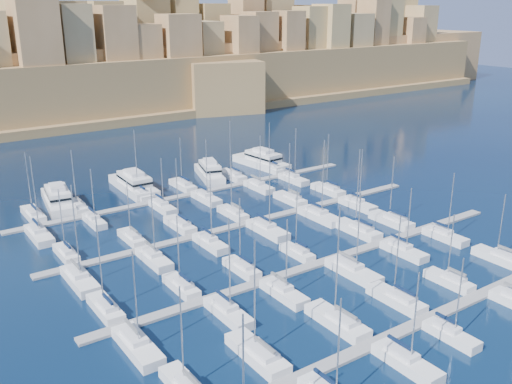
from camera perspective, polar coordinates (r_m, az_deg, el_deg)
ground at (r=105.68m, az=2.50°, el=-4.77°), size 600.00×600.00×0.00m
pontoon_near at (r=84.08m, az=16.96°, el=-11.99°), size 84.00×2.00×0.40m
pontoon_mid_near at (r=97.19m, az=6.81°, el=-6.93°), size 84.00×2.00×0.40m
pontoon_mid_far at (r=113.11m, az=-0.56°, el=-3.04°), size 84.00×2.00×0.40m
pontoon_far at (r=130.79m, az=-5.99°, el=-0.12°), size 84.00×2.00×0.40m
sailboat_1 at (r=72.51m, az=0.17°, el=-15.89°), size 3.07×10.23×16.00m
sailboat_2 at (r=79.61m, az=8.17°, el=-12.66°), size 3.08×10.25×17.42m
sailboat_3 at (r=86.55m, az=13.90°, el=-10.35°), size 2.84×9.48×13.80m
sailboat_4 at (r=94.12m, az=18.79°, el=-8.40°), size 2.43×8.08×11.83m
sailboat_5 at (r=105.07m, az=23.19°, el=-6.06°), size 2.72×9.07×12.16m
sailboat_8 at (r=73.46m, az=14.80°, el=-16.11°), size 2.76×9.21×13.19m
sailboat_9 at (r=80.24m, az=18.90°, el=-13.35°), size 2.32×7.72×12.12m
sailboat_12 at (r=84.57m, az=-14.81°, el=-11.16°), size 2.63×8.77×14.73m
sailboat_13 at (r=88.33m, az=-7.46°, el=-9.33°), size 2.46×8.21×12.34m
sailboat_14 at (r=93.18m, az=-1.42°, el=-7.61°), size 2.44×8.14×12.88m
sailboat_15 at (r=98.93m, az=4.16°, el=-6.04°), size 2.22×7.40×12.14m
sailboat_16 at (r=109.66m, az=10.14°, el=-3.73°), size 3.09×10.29×16.60m
sailboat_17 at (r=115.63m, az=13.41°, el=-2.79°), size 2.91×9.70×13.94m
sailboat_18 at (r=75.47m, az=-11.79°, el=-14.82°), size 3.04×10.12×14.29m
sailboat_19 at (r=80.99m, az=-2.81°, el=-11.91°), size 2.78×9.27×15.32m
sailboat_20 at (r=85.97m, az=2.78°, el=-10.00°), size 2.71×9.03×12.81m
sailboat_21 at (r=93.48m, az=9.67°, el=-7.77°), size 3.13×10.44×14.46m
sailboat_22 at (r=102.54m, az=14.53°, el=-5.70°), size 2.68×8.93×12.60m
sailboat_23 at (r=110.87m, az=18.35°, el=-4.19°), size 2.62×8.75×13.29m
sailboat_24 at (r=103.56m, az=-18.44°, el=-5.84°), size 2.42×8.06×12.50m
sailboat_25 at (r=106.98m, az=-12.31°, el=-4.49°), size 2.41×8.03×11.71m
sailboat_26 at (r=111.22m, az=-7.60°, el=-3.29°), size 2.71×9.04×14.27m
sailboat_27 at (r=116.50m, az=-2.32°, el=-2.12°), size 2.55×8.49×12.99m
sailboat_28 at (r=124.88m, az=3.45°, el=-0.70°), size 2.69×8.96×13.43m
sailboat_29 at (r=131.77m, az=7.23°, el=0.23°), size 2.75×9.16×14.03m
sailboat_30 at (r=93.58m, az=-17.22°, el=-8.35°), size 3.11×10.38×16.65m
sailboat_31 at (r=97.91m, az=-10.19°, el=-6.56°), size 2.81×9.38×13.73m
sailboat_32 at (r=102.67m, az=-4.60°, el=-5.09°), size 2.67×8.89×14.36m
sailboat_33 at (r=108.16m, az=1.14°, el=-3.76°), size 3.11×10.36×14.91m
sailboat_34 at (r=115.62m, az=6.36°, el=-2.36°), size 3.17×10.55×16.82m
sailboat_35 at (r=123.30m, az=10.09°, el=-1.21°), size 2.77×9.23×13.19m
sailboat_36 at (r=124.24m, az=-21.37°, el=-2.09°), size 2.86×9.53×13.84m
sailboat_37 at (r=125.90m, az=-17.42°, el=-1.38°), size 2.59×8.63×13.18m
sailboat_38 at (r=130.63m, az=-11.61°, el=-0.17°), size 2.78×9.27×15.58m
sailboat_39 at (r=135.01m, az=-7.32°, el=0.67°), size 2.76×9.20×12.45m
sailboat_40 at (r=141.73m, az=-2.42°, el=1.68°), size 2.90×9.66×14.70m
sailboat_41 at (r=147.58m, az=1.44°, el=2.37°), size 2.63×8.76×12.99m
sailboat_42 at (r=113.16m, az=-20.87°, el=-4.00°), size 3.07×10.24×16.17m
sailboat_43 at (r=116.83m, az=-15.87°, el=-2.79°), size 2.40×8.00×11.75m
sailboat_44 at (r=121.53m, az=-9.34°, el=-1.47°), size 2.60×8.68×11.78m
sailboat_45 at (r=125.76m, az=-5.02°, el=-0.59°), size 2.79×9.29×14.27m
sailboat_46 at (r=133.04m, az=0.27°, el=0.56°), size 2.73×9.09×13.31m
sailboat_47 at (r=139.03m, az=3.76°, el=1.31°), size 2.69×8.97×13.65m
motor_yacht_a at (r=128.93m, az=-19.19°, el=-0.64°), size 7.46×17.41×5.25m
motor_yacht_b at (r=134.92m, az=-12.12°, el=0.83°), size 6.11×18.63×5.25m
motor_yacht_c at (r=141.67m, az=-4.66°, el=2.04°), size 8.73×15.75×5.25m
motor_yacht_d at (r=151.48m, az=0.60°, el=3.19°), size 7.15×18.27×5.25m
fortified_city at (r=241.17m, az=-20.80°, el=10.90°), size 460.00×108.95×59.52m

